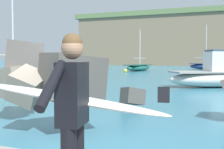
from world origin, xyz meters
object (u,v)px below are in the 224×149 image
object	(u,v)px
surfer_with_board	(73,108)
boat_near_left	(8,77)
boat_far_right	(209,66)
boat_mid_left	(138,67)
boat_far_left	(67,67)
boat_mid_centre	(215,75)
boat_near_right	(55,66)
mooring_buoy_inner	(125,71)

from	to	relation	value
surfer_with_board	boat_near_left	world-z (taller)	boat_near_left
boat_far_right	boat_mid_left	bearing A→B (deg)	-133.84
boat_mid_left	boat_far_left	size ratio (longest dim) A/B	1.37
boat_mid_left	boat_mid_centre	size ratio (longest dim) A/B	1.01
boat_near_right	boat_far_right	bearing A→B (deg)	27.36
boat_near_left	boat_mid_centre	distance (m)	12.98
boat_far_left	mooring_buoy_inner	xyz separation A→B (m)	(5.58, 4.63, -0.55)
boat_mid_left	mooring_buoy_inner	size ratio (longest dim) A/B	13.18
boat_near_right	boat_far_left	size ratio (longest dim) A/B	1.52
boat_near_left	boat_far_left	distance (m)	15.59
boat_near_right	boat_mid_centre	xyz separation A→B (m)	(23.39, -18.26, 0.05)
boat_far_left	boat_mid_centre	bearing A→B (deg)	-32.50
surfer_with_board	boat_near_left	bearing A→B (deg)	133.97
boat_near_left	boat_mid_left	bearing A→B (deg)	87.00
boat_far_left	mooring_buoy_inner	world-z (taller)	boat_far_left
boat_mid_left	boat_mid_centre	xyz separation A→B (m)	(11.02, -20.10, 0.23)
boat_near_left	boat_far_left	xyz separation A→B (m)	(-4.55, 14.91, 0.17)
boat_far_right	boat_near_left	bearing A→B (deg)	-106.67
mooring_buoy_inner	boat_far_left	bearing A→B (deg)	-140.33
boat_mid_left	boat_far_left	distance (m)	11.03
surfer_with_board	boat_near_right	bearing A→B (deg)	123.42
boat_near_left	mooring_buoy_inner	size ratio (longest dim) A/B	17.95
boat_far_left	boat_far_right	bearing A→B (deg)	51.76
boat_near_left	boat_mid_centre	world-z (taller)	boat_near_left
boat_near_right	boat_far_left	bearing A→B (deg)	-48.99
mooring_buoy_inner	boat_near_left	bearing A→B (deg)	-93.03
boat_far_left	boat_far_right	distance (m)	23.48
boat_mid_centre	boat_far_right	bearing A→B (deg)	94.52
boat_mid_centre	boat_near_right	bearing A→B (deg)	142.02
boat_mid_centre	boat_near_left	bearing A→B (deg)	-161.21
boat_near_left	boat_far_left	size ratio (longest dim) A/B	1.87
surfer_with_board	boat_mid_left	distance (m)	37.94
boat_far_left	boat_far_right	world-z (taller)	boat_far_right
boat_near_right	boat_near_left	bearing A→B (deg)	-63.69
boat_near_left	surfer_with_board	bearing A→B (deg)	-46.03
surfer_with_board	boat_mid_centre	world-z (taller)	boat_mid_centre
boat_near_left	boat_near_right	xyz separation A→B (m)	(-11.10, 22.44, 0.08)
surfer_with_board	boat_near_right	distance (m)	41.48
boat_mid_left	boat_far_right	distance (m)	12.58
surfer_with_board	boat_near_right	size ratio (longest dim) A/B	0.33
boat_near_right	boat_mid_centre	size ratio (longest dim) A/B	1.11
surfer_with_board	boat_far_right	xyz separation A→B (m)	(-1.76, 45.53, -0.76)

